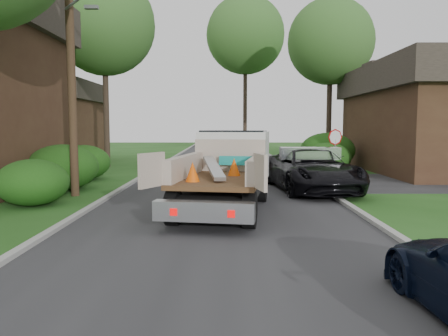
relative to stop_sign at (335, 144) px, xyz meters
The scene contains 17 objects.
ground 10.55m from the stop_sign, 120.02° to the right, with size 120.00×120.00×0.00m, color #1F4B15.
road 5.58m from the stop_sign, 169.11° to the left, with size 8.00×90.00×0.02m, color #28282B.
curb_left 9.51m from the stop_sign, behind, with size 0.20×90.00×0.12m, color #9E9E99.
curb_right 2.27m from the stop_sign, 137.73° to the left, with size 0.20×90.00×0.12m, color #9E9E99.
stop_sign is the anchor object (origin of this frame).
utility_pole 11.91m from the stop_sign, 159.38° to the right, with size 2.42×1.25×10.00m.
house_left_far 22.81m from the stop_sign, 145.19° to the left, with size 7.56×7.56×6.00m.
hedge_left_a 12.92m from the stop_sign, 152.24° to the right, with size 2.34×2.34×1.53m, color #14400E.
hedge_left_b 11.99m from the stop_sign, 167.94° to the right, with size 2.86×2.86×1.87m, color #14400E.
hedge_left_c 12.08m from the stop_sign, behind, with size 2.60×2.60×1.70m, color #14400E.
hedge_right_a 4.15m from the stop_sign, 81.47° to the left, with size 2.60×2.60×1.70m, color #14400E.
hedge_right_b 7.15m from the stop_sign, 79.48° to the left, with size 3.38×3.38×2.21m, color #14400E.
tree_left_far 16.65m from the stop_sign, 147.79° to the left, with size 6.40×6.40×12.20m.
tree_right_far 13.08m from the stop_sign, 78.19° to the left, with size 6.00×6.00×11.50m.
tree_center_far 23.15m from the stop_sign, 98.66° to the left, with size 7.20×7.20×14.60m.
flatbed_truck 7.78m from the stop_sign, 129.60° to the right, with size 3.68×6.82×2.46m.
black_pickup 3.26m from the stop_sign, 120.81° to the right, with size 2.83×6.14×1.71m, color black.
Camera 1 is at (0.11, -11.16, 2.59)m, focal length 35.00 mm.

